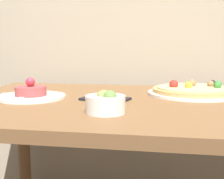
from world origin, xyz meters
name	(u,v)px	position (x,y,z in m)	size (l,w,h in m)	color
dining_table	(121,128)	(0.00, 0.42, 0.65)	(1.22, 0.84, 0.75)	brown
pizza_plate	(193,91)	(0.26, 0.59, 0.76)	(0.35, 0.35, 0.06)	white
tartare_plate	(31,94)	(-0.33, 0.41, 0.76)	(0.25, 0.25, 0.08)	white
small_bowl	(106,102)	(-0.01, 0.20, 0.78)	(0.11, 0.11, 0.07)	white
napkin	(105,99)	(-0.06, 0.42, 0.75)	(0.18, 0.14, 0.01)	black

